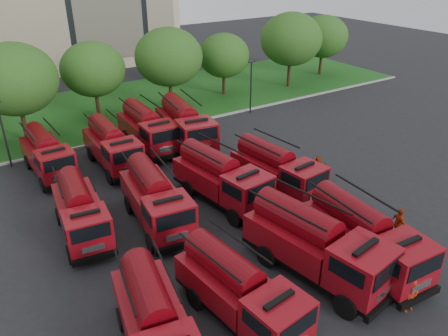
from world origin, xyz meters
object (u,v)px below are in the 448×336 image
object	(u,v)px
fire_truck_10	(147,128)
fire_truck_9	(112,146)
fire_truck_4	(80,211)
fire_truck_6	(221,178)
fire_truck_5	(155,198)
fire_truck_2	(315,244)
firefighter_0	(408,310)
fire_truck_7	(277,169)
fire_truck_0	(155,322)
firefighter_3	(347,232)
firefighter_4	(162,239)
fire_truck_8	(47,154)
fire_truck_11	(185,125)
fire_truck_1	(239,290)
fire_truck_3	(364,236)
firefighter_2	(396,238)
firefighter_5	(317,176)

from	to	relation	value
fire_truck_10	fire_truck_9	bearing A→B (deg)	-153.77
fire_truck_4	fire_truck_6	distance (m)	8.58
fire_truck_5	fire_truck_9	world-z (taller)	fire_truck_5
fire_truck_2	firefighter_0	size ratio (longest dim) A/B	4.57
fire_truck_4	fire_truck_7	distance (m)	12.47
fire_truck_4	fire_truck_7	xyz separation A→B (m)	(12.29, -2.11, 0.09)
fire_truck_0	fire_truck_10	bearing A→B (deg)	76.98
firefighter_0	firefighter_3	world-z (taller)	firefighter_3
firefighter_3	firefighter_4	xyz separation A→B (m)	(-9.23, 5.13, 0.00)
fire_truck_4	fire_truck_6	xyz separation A→B (m)	(8.48, -1.25, 0.16)
fire_truck_8	fire_truck_11	bearing A→B (deg)	-7.49
fire_truck_5	fire_truck_7	distance (m)	8.35
fire_truck_10	fire_truck_0	bearing A→B (deg)	-112.23
fire_truck_1	fire_truck_6	size ratio (longest dim) A/B	0.92
fire_truck_0	firefighter_0	distance (m)	11.30
fire_truck_0	firefighter_0	world-z (taller)	fire_truck_0
firefighter_3	fire_truck_10	bearing A→B (deg)	-105.07
fire_truck_2	fire_truck_3	world-z (taller)	fire_truck_2
fire_truck_10	fire_truck_11	size ratio (longest dim) A/B	0.90
fire_truck_3	fire_truck_6	size ratio (longest dim) A/B	0.98
fire_truck_1	fire_truck_9	bearing A→B (deg)	81.04
fire_truck_0	fire_truck_6	xyz separation A→B (m)	(8.46, 8.45, 0.15)
fire_truck_2	fire_truck_11	size ratio (longest dim) A/B	0.97
fire_truck_7	fire_truck_4	bearing A→B (deg)	164.49
fire_truck_0	firefighter_2	distance (m)	14.58
fire_truck_10	firefighter_4	bearing A→B (deg)	-109.94
fire_truck_4	fire_truck_8	xyz separation A→B (m)	(0.24, 8.72, 0.03)
fire_truck_8	fire_truck_9	bearing A→B (deg)	-19.33
fire_truck_1	fire_truck_8	distance (m)	19.10
fire_truck_0	fire_truck_5	world-z (taller)	fire_truck_5
fire_truck_0	fire_truck_2	xyz separation A→B (m)	(8.52, 0.07, 0.24)
fire_truck_4	fire_truck_8	bearing A→B (deg)	94.86
firefighter_4	firefighter_5	world-z (taller)	firefighter_4
fire_truck_7	firefighter_2	distance (m)	8.40
fire_truck_1	firefighter_4	size ratio (longest dim) A/B	4.36
fire_truck_9	fire_truck_10	distance (m)	3.93
fire_truck_0	firefighter_3	xyz separation A→B (m)	(12.69, 1.61, -1.53)
fire_truck_8	fire_truck_9	xyz separation A→B (m)	(4.30, -1.34, 0.08)
fire_truck_2	firefighter_4	xyz separation A→B (m)	(-5.06, 6.66, -1.76)
firefighter_0	fire_truck_1	bearing A→B (deg)	155.18
fire_truck_5	firefighter_2	world-z (taller)	fire_truck_5
firefighter_3	firefighter_5	size ratio (longest dim) A/B	1.24
fire_truck_3	firefighter_3	xyz separation A→B (m)	(1.57, 2.29, -1.67)
firefighter_0	firefighter_4	world-z (taller)	firefighter_0
fire_truck_6	fire_truck_11	size ratio (longest dim) A/B	0.92
firefighter_0	firefighter_4	bearing A→B (deg)	127.49
firefighter_2	fire_truck_9	bearing A→B (deg)	48.58
firefighter_2	firefighter_3	xyz separation A→B (m)	(-1.81, 1.95, 0.00)
fire_truck_1	fire_truck_0	bearing A→B (deg)	168.28
fire_truck_8	fire_truck_11	size ratio (longest dim) A/B	0.83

